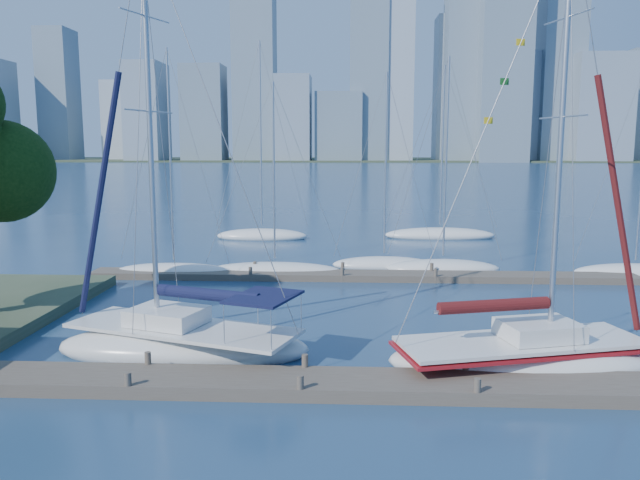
{
  "coord_description": "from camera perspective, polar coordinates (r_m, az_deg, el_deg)",
  "views": [
    {
      "loc": [
        1.37,
        -17.81,
        7.25
      ],
      "look_at": [
        0.33,
        4.0,
        3.97
      ],
      "focal_mm": 35.0,
      "sensor_mm": 36.0,
      "label": 1
    }
  ],
  "objects": [
    {
      "name": "bg_boat_1",
      "position": [
        35.82,
        -4.14,
        -2.79
      ],
      "size": [
        8.04,
        4.09,
        11.12
      ],
      "rotation": [
        0.0,
        0.0,
        0.27
      ],
      "color": "silver",
      "rests_on": "ground"
    },
    {
      "name": "near_dock",
      "position": [
        19.2,
        -1.59,
        -13.0
      ],
      "size": [
        26.0,
        2.0,
        0.4
      ],
      "primitive_type": "cube",
      "color": "#51463B",
      "rests_on": "ground"
    },
    {
      "name": "far_shore",
      "position": [
        337.89,
        2.53,
        7.3
      ],
      "size": [
        800.0,
        100.0,
        1.5
      ],
      "primitive_type": "cube",
      "color": "#38472D",
      "rests_on": "ground"
    },
    {
      "name": "bg_boat_5",
      "position": [
        39.5,
        26.85,
        -2.59
      ],
      "size": [
        6.89,
        2.21,
        12.91
      ],
      "rotation": [
        0.0,
        0.0,
        0.02
      ],
      "color": "silver",
      "rests_on": "ground"
    },
    {
      "name": "sailboat_maroon",
      "position": [
        21.55,
        18.02,
        -8.36
      ],
      "size": [
        9.07,
        4.94,
        14.63
      ],
      "rotation": [
        0.0,
        0.0,
        0.26
      ],
      "color": "silver",
      "rests_on": "ground"
    },
    {
      "name": "bg_boat_7",
      "position": [
        50.76,
        10.9,
        0.5
      ],
      "size": [
        9.11,
        4.68,
        13.85
      ],
      "rotation": [
        0.0,
        0.0,
        -0.26
      ],
      "color": "silver",
      "rests_on": "ground"
    },
    {
      "name": "bg_boat_2",
      "position": [
        37.78,
        5.88,
        -2.19
      ],
      "size": [
        6.53,
        3.46,
        11.84
      ],
      "rotation": [
        0.0,
        0.0,
        0.24
      ],
      "color": "silver",
      "rests_on": "ground"
    },
    {
      "name": "sailboat_navy",
      "position": [
        22.42,
        -12.48,
        -7.41
      ],
      "size": [
        9.32,
        5.62,
        15.1
      ],
      "rotation": [
        0.0,
        0.0,
        -0.33
      ],
      "color": "silver",
      "rests_on": "ground"
    },
    {
      "name": "bg_boat_6",
      "position": [
        49.62,
        -5.32,
        0.46
      ],
      "size": [
        7.42,
        3.15,
        15.59
      ],
      "rotation": [
        0.0,
        0.0,
        0.1
      ],
      "color": "silver",
      "rests_on": "ground"
    },
    {
      "name": "ground",
      "position": [
        19.28,
        -1.58,
        -13.55
      ],
      "size": [
        700.0,
        700.0,
        0.0
      ],
      "primitive_type": "plane",
      "color": "navy",
      "rests_on": "ground"
    },
    {
      "name": "bg_boat_3",
      "position": [
        37.03,
        11.17,
        -2.5
      ],
      "size": [
        6.94,
        4.07,
        12.58
      ],
      "rotation": [
        0.0,
        0.0,
        -0.3
      ],
      "color": "silver",
      "rests_on": "ground"
    },
    {
      "name": "skyline",
      "position": [
        310.13,
        7.52,
        13.93
      ],
      "size": [
        502.15,
        51.31,
        115.77
      ],
      "color": "slate",
      "rests_on": "ground"
    },
    {
      "name": "bg_boat_0",
      "position": [
        36.53,
        -13.18,
        -2.75
      ],
      "size": [
        7.15,
        3.54,
        12.88
      ],
      "rotation": [
        0.0,
        0.0,
        -0.24
      ],
      "color": "silver",
      "rests_on": "ground"
    },
    {
      "name": "far_dock",
      "position": [
        34.55,
        3.73,
        -3.29
      ],
      "size": [
        30.0,
        1.8,
        0.36
      ],
      "primitive_type": "cube",
      "color": "#51463B",
      "rests_on": "ground"
    }
  ]
}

